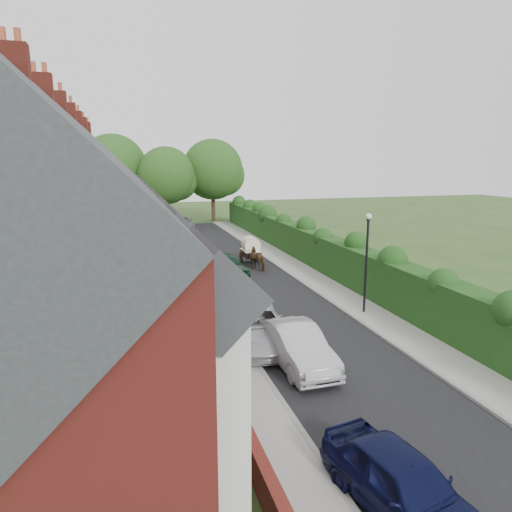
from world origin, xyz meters
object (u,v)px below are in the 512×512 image
(car_red, at_px, (196,254))
(car_black, at_px, (183,222))
(car_white, at_px, (222,277))
(car_grey, at_px, (186,227))
(horse_cart, at_px, (251,248))
(car_beige, at_px, (183,238))
(car_navy, at_px, (403,485))
(car_green, at_px, (225,265))
(lamppost, at_px, (367,251))
(horse, at_px, (258,259))
(car_silver_b, at_px, (255,325))
(car_silver_a, at_px, (297,346))

(car_red, bearing_deg, car_black, 100.35)
(car_white, relative_size, car_grey, 1.08)
(car_red, bearing_deg, horse_cart, -5.90)
(car_red, distance_m, car_beige, 7.73)
(car_navy, relative_size, car_green, 0.97)
(lamppost, relative_size, car_grey, 1.14)
(car_red, xyz_separation_m, horse, (3.95, -3.51, 0.12))
(car_beige, bearing_deg, horse, -72.90)
(car_grey, height_order, horse_cart, horse_cart)
(lamppost, bearing_deg, car_navy, -115.86)
(lamppost, relative_size, car_green, 1.14)
(car_silver_b, xyz_separation_m, car_black, (1.40, 34.68, -0.12))
(lamppost, distance_m, car_black, 33.11)
(car_silver_b, bearing_deg, horse_cart, 78.76)
(car_grey, bearing_deg, car_black, 96.72)
(car_silver_a, xyz_separation_m, horse_cart, (3.01, 17.32, 0.41))
(car_silver_a, xyz_separation_m, car_black, (0.46, 37.22, -0.12))
(car_silver_b, bearing_deg, car_black, 91.40)
(lamppost, height_order, car_red, lamppost)
(car_green, bearing_deg, car_silver_a, -104.11)
(car_silver_a, xyz_separation_m, horse, (3.01, 15.29, 0.01))
(car_white, bearing_deg, car_green, 72.89)
(car_silver_a, relative_size, car_grey, 1.05)
(car_green, height_order, car_red, car_green)
(car_black, bearing_deg, car_navy, -96.52)
(car_black, bearing_deg, car_red, -99.64)
(car_black, relative_size, horse_cart, 1.35)
(car_navy, height_order, car_white, car_navy)
(car_navy, relative_size, car_red, 1.08)
(lamppost, xyz_separation_m, car_black, (-5.00, 32.62, -2.63))
(car_green, xyz_separation_m, car_black, (0.11, 23.04, -0.11))
(car_white, distance_m, horse, 5.39)
(car_silver_a, bearing_deg, horse, 77.39)
(car_red, xyz_separation_m, car_black, (1.40, 18.42, -0.01))
(car_white, height_order, car_red, car_white)
(car_silver_b, relative_size, car_beige, 1.13)
(car_red, height_order, car_black, car_red)
(car_navy, height_order, car_beige, car_navy)
(car_silver_b, bearing_deg, car_beige, 93.71)
(car_silver_a, bearing_deg, car_black, 87.81)
(car_white, height_order, car_beige, car_white)
(car_silver_b, relative_size, car_red, 1.39)
(car_white, bearing_deg, car_silver_a, -88.51)
(lamppost, xyz_separation_m, car_silver_b, (-6.40, -2.06, -2.51))
(car_silver_a, relative_size, car_beige, 0.95)
(car_beige, height_order, car_black, car_beige)
(car_navy, distance_m, horse, 23.25)
(car_silver_a, relative_size, horse_cart, 1.65)
(car_white, relative_size, car_beige, 0.97)
(car_silver_b, xyz_separation_m, car_white, (0.43, 8.66, -0.08))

